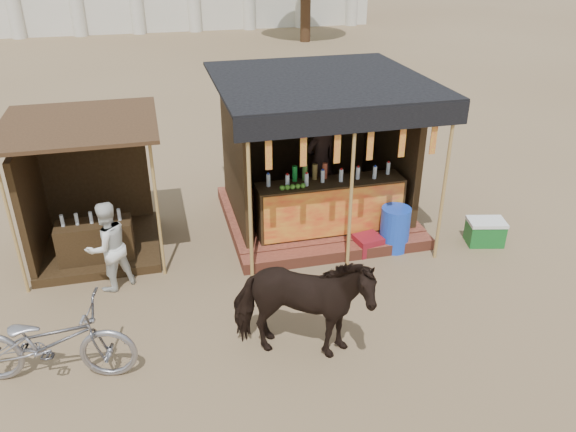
% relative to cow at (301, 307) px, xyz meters
% --- Properties ---
extents(ground, '(120.00, 120.00, 0.00)m').
position_rel_cow_xyz_m(ground, '(0.30, 0.29, -0.78)').
color(ground, '#846B4C').
rests_on(ground, ground).
extents(main_stall, '(3.60, 3.61, 2.78)m').
position_rel_cow_xyz_m(main_stall, '(1.31, 3.65, 0.25)').
color(main_stall, brown).
rests_on(main_stall, ground).
extents(secondary_stall, '(2.40, 2.40, 2.38)m').
position_rel_cow_xyz_m(secondary_stall, '(-2.87, 3.52, 0.07)').
color(secondary_stall, '#352413').
rests_on(secondary_stall, ground).
extents(cow, '(2.02, 1.44, 1.56)m').
position_rel_cow_xyz_m(cow, '(0.00, 0.00, 0.00)').
color(cow, black).
rests_on(cow, ground).
extents(motorbike, '(2.20, 1.11, 1.10)m').
position_rel_cow_xyz_m(motorbike, '(-3.10, 0.36, -0.23)').
color(motorbike, gray).
rests_on(motorbike, ground).
extents(bystander, '(0.89, 0.84, 1.46)m').
position_rel_cow_xyz_m(bystander, '(-2.44, 2.26, -0.05)').
color(bystander, silver).
rests_on(bystander, ground).
extents(blue_barrel, '(0.68, 0.68, 0.79)m').
position_rel_cow_xyz_m(blue_barrel, '(2.32, 2.29, -0.38)').
color(blue_barrel, blue).
rests_on(blue_barrel, ground).
extents(red_crate, '(0.50, 0.48, 0.31)m').
position_rel_cow_xyz_m(red_crate, '(1.84, 2.29, -0.62)').
color(red_crate, maroon).
rests_on(red_crate, ground).
extents(cooler, '(0.72, 0.57, 0.46)m').
position_rel_cow_xyz_m(cooler, '(3.98, 2.07, -0.55)').
color(cooler, '#176A26').
rests_on(cooler, ground).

